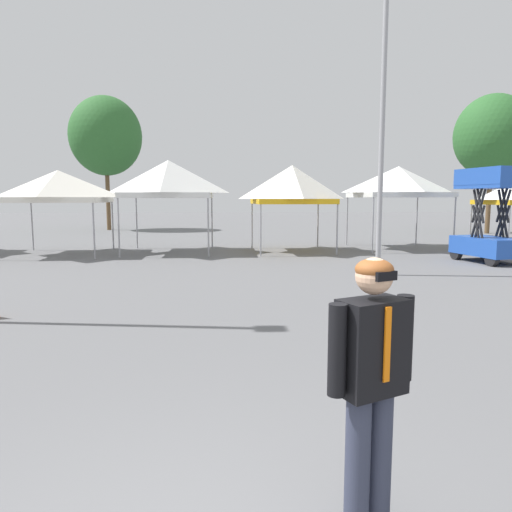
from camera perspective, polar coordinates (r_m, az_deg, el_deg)
name	(u,v)px	position (r m, az deg, el deg)	size (l,w,h in m)	color
canopy_tent_behind_right	(58,186)	(19.36, -22.96, 7.82)	(3.56, 3.56, 3.20)	#9E9EA3
canopy_tent_far_right	(169,179)	(18.88, -10.62, 9.20)	(3.41, 3.41, 3.63)	#9E9EA3
canopy_tent_behind_left	(292,185)	(18.91, 4.43, 8.67)	(3.24, 3.24, 3.45)	#9E9EA3
canopy_tent_right_of_center	(398,182)	(20.94, 16.97, 8.64)	(3.69, 3.69, 3.49)	#9E9EA3
scissor_lift	(490,232)	(17.53, 26.61, 2.60)	(1.81, 2.52, 3.13)	black
person_foreground	(371,375)	(3.10, 13.87, -13.96)	(0.60, 0.39, 1.78)	#33384C
light_pole_near_lift	(383,98)	(13.68, 15.25, 18.05)	(0.36, 0.36, 8.49)	#9E9EA3
tree_behind_tents_left	(106,136)	(33.77, -17.87, 13.74)	(4.76, 4.76, 8.91)	brown
tree_behind_tents_right	(493,136)	(32.32, 26.90, 12.92)	(4.47, 4.47, 8.34)	brown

